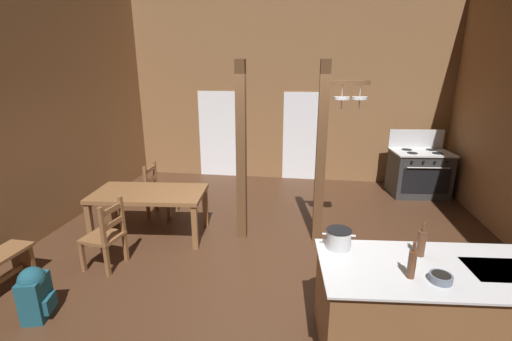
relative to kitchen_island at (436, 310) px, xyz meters
name	(u,v)px	position (x,y,z in m)	size (l,w,h in m)	color
ground_plane	(263,277)	(-1.74, 1.03, -0.50)	(7.91, 9.11, 0.10)	#422819
wall_back	(287,86)	(-1.74, 5.25, 1.73)	(7.91, 0.14, 4.35)	brown
glazed_door_back_left	(220,134)	(-3.34, 5.18, 0.58)	(1.00, 0.01, 2.05)	white
glazed_panel_back_right	(301,137)	(-1.38, 5.18, 0.58)	(0.84, 0.01, 2.05)	white
kitchen_island	(436,310)	(0.00, 0.00, 0.00)	(2.24, 1.15, 0.89)	brown
stove_range	(419,172)	(1.09, 4.46, 0.04)	(1.22, 0.92, 1.32)	#303030
support_post_with_pot_rack	(324,148)	(-0.99, 2.11, 1.01)	(0.68, 0.24, 2.70)	brown
support_post_center	(241,154)	(-2.20, 2.04, 0.90)	(0.14, 0.14, 2.70)	brown
dining_table	(149,197)	(-3.63, 1.86, 0.20)	(1.78, 1.05, 0.74)	brown
ladderback_chair_near_window	(106,236)	(-3.82, 0.91, 0.01)	(0.50, 0.50, 0.95)	brown
ladderback_chair_by_post	(159,191)	(-3.84, 2.67, 0.01)	(0.44, 0.44, 0.95)	brown
backpack	(35,292)	(-4.02, -0.13, -0.13)	(0.35, 0.36, 0.60)	#194756
stockpot_on_counter	(339,239)	(-0.90, 0.22, 0.55)	(0.32, 0.24, 0.19)	silver
mixing_bowl_on_counter	(441,278)	(-0.10, -0.22, 0.48)	(0.18, 0.18, 0.07)	slate
bottle_tall_on_counter	(421,243)	(-0.15, 0.19, 0.58)	(0.07, 0.07, 0.34)	#56331E
bottle_short_on_counter	(412,264)	(-0.33, -0.20, 0.58)	(0.07, 0.07, 0.33)	#56331E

